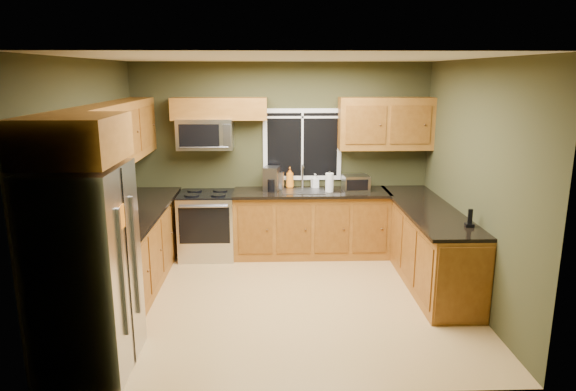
{
  "coord_description": "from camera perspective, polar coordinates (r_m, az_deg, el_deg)",
  "views": [
    {
      "loc": [
        -0.14,
        -5.48,
        2.55
      ],
      "look_at": [
        0.05,
        0.35,
        1.15
      ],
      "focal_mm": 32.0,
      "sensor_mm": 36.0,
      "label": 1
    }
  ],
  "objects": [
    {
      "name": "upper_cabinets_back_right",
      "position": [
        7.32,
        10.79,
        7.85
      ],
      "size": [
        1.3,
        0.33,
        0.72
      ],
      "primitive_type": "cube",
      "color": "brown",
      "rests_on": "back_wall"
    },
    {
      "name": "back_wall",
      "position": [
        7.38,
        -0.75,
        4.14
      ],
      "size": [
        4.2,
        0.0,
        4.2
      ],
      "primitive_type": "plane",
      "rotation": [
        1.57,
        0.0,
        0.0
      ],
      "color": "#35351C",
      "rests_on": "ground"
    },
    {
      "name": "soap_bottle_a",
      "position": [
        7.33,
        0.21,
        2.01
      ],
      "size": [
        0.12,
        0.12,
        0.3
      ],
      "primitive_type": "imported",
      "rotation": [
        0.0,
        0.0,
        0.02
      ],
      "color": "orange",
      "rests_on": "countertop_back"
    },
    {
      "name": "window",
      "position": [
        7.35,
        1.6,
        5.69
      ],
      "size": [
        1.12,
        0.03,
        1.02
      ],
      "color": "white",
      "rests_on": "back_wall"
    },
    {
      "name": "upper_cabinet_over_fridge",
      "position": [
        4.51,
        -22.77,
        5.81
      ],
      "size": [
        0.72,
        0.9,
        0.38
      ],
      "primitive_type": "cube",
      "color": "brown",
      "rests_on": "left_wall"
    },
    {
      "name": "kettle",
      "position": [
        7.28,
        -1.11,
        1.82
      ],
      "size": [
        0.18,
        0.18,
        0.3
      ],
      "color": "#B7B7BC",
      "rests_on": "countertop_back"
    },
    {
      "name": "countertop_left",
      "position": [
        6.39,
        -16.63,
        -1.87
      ],
      "size": [
        0.65,
        2.65,
        0.04
      ],
      "primitive_type": "cube",
      "color": "black",
      "rests_on": "base_cabinets_left"
    },
    {
      "name": "upper_cabinets_left",
      "position": [
        6.26,
        -18.63,
        6.46
      ],
      "size": [
        0.33,
        2.65,
        0.72
      ],
      "primitive_type": "cube",
      "color": "brown",
      "rests_on": "left_wall"
    },
    {
      "name": "countertop_peninsula",
      "position": [
        6.53,
        15.24,
        -1.44
      ],
      "size": [
        0.65,
        2.5,
        0.04
      ],
      "primitive_type": "cube",
      "color": "black",
      "rests_on": "base_cabinets_peninsula"
    },
    {
      "name": "countertop_back",
      "position": [
        7.17,
        2.63,
        0.34
      ],
      "size": [
        2.17,
        0.65,
        0.04
      ],
      "primitive_type": "cube",
      "color": "black",
      "rests_on": "base_cabinets_back"
    },
    {
      "name": "coffee_maker",
      "position": [
        7.17,
        -1.84,
        1.79
      ],
      "size": [
        0.25,
        0.3,
        0.33
      ],
      "color": "slate",
      "rests_on": "countertop_back"
    },
    {
      "name": "left_wall",
      "position": [
        5.95,
        -21.07,
        0.93
      ],
      "size": [
        0.0,
        3.6,
        3.6
      ],
      "primitive_type": "plane",
      "rotation": [
        1.57,
        0.0,
        1.57
      ],
      "color": "#35351C",
      "rests_on": "ground"
    },
    {
      "name": "toaster_oven",
      "position": [
        7.21,
        7.54,
        1.38
      ],
      "size": [
        0.38,
        0.31,
        0.22
      ],
      "color": "#B7B7BC",
      "rests_on": "countertop_back"
    },
    {
      "name": "paper_towel_roll",
      "position": [
        7.12,
        4.62,
        1.46
      ],
      "size": [
        0.14,
        0.14,
        0.29
      ],
      "color": "white",
      "rests_on": "countertop_back"
    },
    {
      "name": "sink",
      "position": [
        7.17,
        1.71,
        0.61
      ],
      "size": [
        0.6,
        0.42,
        0.36
      ],
      "color": "slate",
      "rests_on": "countertop_back"
    },
    {
      "name": "ceiling",
      "position": [
        5.49,
        -0.42,
        15.06
      ],
      "size": [
        4.2,
        4.2,
        0.0
      ],
      "primitive_type": "plane",
      "rotation": [
        3.14,
        0.0,
        0.0
      ],
      "color": "white",
      "rests_on": "back_wall"
    },
    {
      "name": "refrigerator",
      "position": [
        4.77,
        -21.52,
        -7.72
      ],
      "size": [
        0.74,
        0.9,
        1.8
      ],
      "color": "#B7B7BC",
      "rests_on": "ground"
    },
    {
      "name": "base_cabinets_left",
      "position": [
        6.53,
        -16.57,
        -5.84
      ],
      "size": [
        0.6,
        2.65,
        0.9
      ],
      "primitive_type": "cube",
      "color": "brown",
      "rests_on": "ground"
    },
    {
      "name": "right_wall",
      "position": [
        6.04,
        19.94,
        1.21
      ],
      "size": [
        0.0,
        3.6,
        3.6
      ],
      "primitive_type": "plane",
      "rotation": [
        1.57,
        0.0,
        -1.57
      ],
      "color": "#35351C",
      "rests_on": "ground"
    },
    {
      "name": "front_wall",
      "position": [
        3.88,
        0.28,
        -4.56
      ],
      "size": [
        4.2,
        0.0,
        4.2
      ],
      "primitive_type": "plane",
      "rotation": [
        -1.57,
        0.0,
        0.0
      ],
      "color": "#35351C",
      "rests_on": "ground"
    },
    {
      "name": "soap_bottle_b",
      "position": [
        7.37,
        3.01,
        1.65
      ],
      "size": [
        0.12,
        0.12,
        0.2
      ],
      "primitive_type": "imported",
      "rotation": [
        0.0,
        0.0,
        0.33
      ],
      "color": "white",
      "rests_on": "countertop_back"
    },
    {
      "name": "cordless_phone",
      "position": [
        5.83,
        19.54,
        -2.73
      ],
      "size": [
        0.1,
        0.1,
        0.2
      ],
      "color": "black",
      "rests_on": "countertop_peninsula"
    },
    {
      "name": "floor",
      "position": [
        6.05,
        -0.38,
        -11.45
      ],
      "size": [
        4.2,
        4.2,
        0.0
      ],
      "primitive_type": "plane",
      "color": "tan",
      "rests_on": "ground"
    },
    {
      "name": "microwave",
      "position": [
        7.19,
        -9.18,
        6.77
      ],
      "size": [
        0.76,
        0.41,
        0.42
      ],
      "color": "#B7B7BC",
      "rests_on": "back_wall"
    },
    {
      "name": "upper_cabinets_back_left",
      "position": [
        7.17,
        -7.64,
        9.54
      ],
      "size": [
        1.3,
        0.33,
        0.3
      ],
      "primitive_type": "cube",
      "color": "brown",
      "rests_on": "back_wall"
    },
    {
      "name": "soap_bottle_c",
      "position": [
        7.34,
        -0.93,
        1.48
      ],
      "size": [
        0.16,
        0.16,
        0.16
      ],
      "primitive_type": "imported",
      "rotation": [
        0.0,
        0.0,
        -0.3
      ],
      "color": "white",
      "rests_on": "countertop_back"
    },
    {
      "name": "base_cabinets_back",
      "position": [
        7.31,
        2.58,
        -3.21
      ],
      "size": [
        2.17,
        0.6,
        0.9
      ],
      "primitive_type": "cube",
      "color": "brown",
      "rests_on": "ground"
    },
    {
      "name": "range",
      "position": [
        7.31,
        -8.94,
        -3.21
      ],
      "size": [
        0.76,
        0.69,
        0.94
      ],
      "color": "#B7B7BC",
      "rests_on": "ground"
    },
    {
      "name": "base_cabinets_peninsula",
      "position": [
        6.67,
        15.22,
        -5.36
      ],
      "size": [
        0.6,
        2.52,
        0.9
      ],
      "color": "brown",
      "rests_on": "ground"
    }
  ]
}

